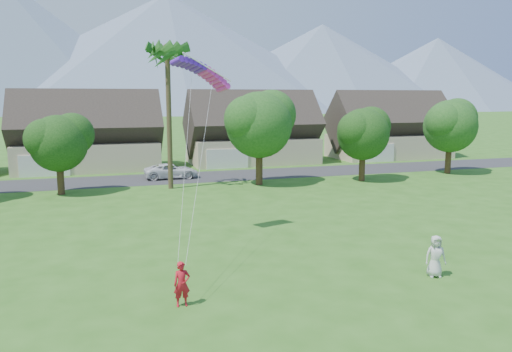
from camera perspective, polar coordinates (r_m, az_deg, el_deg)
name	(u,v)px	position (r m, az deg, el deg)	size (l,w,h in m)	color
ground	(341,325)	(18.59, 9.74, -16.39)	(500.00, 500.00, 0.00)	#2D6019
street	(183,178)	(50.12, -8.31, -0.19)	(90.00, 7.00, 0.01)	#2D2D30
kite_flyer	(182,284)	(19.67, -8.47, -12.12)	(0.64, 0.42, 1.75)	red
watcher	(435,256)	(23.81, 19.82, -8.62)	(0.92, 0.60, 1.88)	silver
parked_car	(171,171)	(49.84, -9.67, 0.56)	(2.43, 5.26, 1.46)	silver
mountain_ridge	(131,56)	(276.28, -14.09, 13.12)	(540.00, 240.00, 70.00)	slate
houses_row	(174,136)	(58.63, -9.34, 4.49)	(72.75, 8.19, 8.86)	beige
tree_row	(180,133)	(43.41, -8.64, 4.88)	(62.27, 6.67, 8.45)	#47301C
fan_palm	(167,51)	(43.93, -10.12, 13.92)	(3.00, 3.00, 13.80)	#4C3D26
parafoil_kite	(202,70)	(28.38, -6.16, 11.93)	(3.61, 1.43, 0.50)	#5B1AC4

